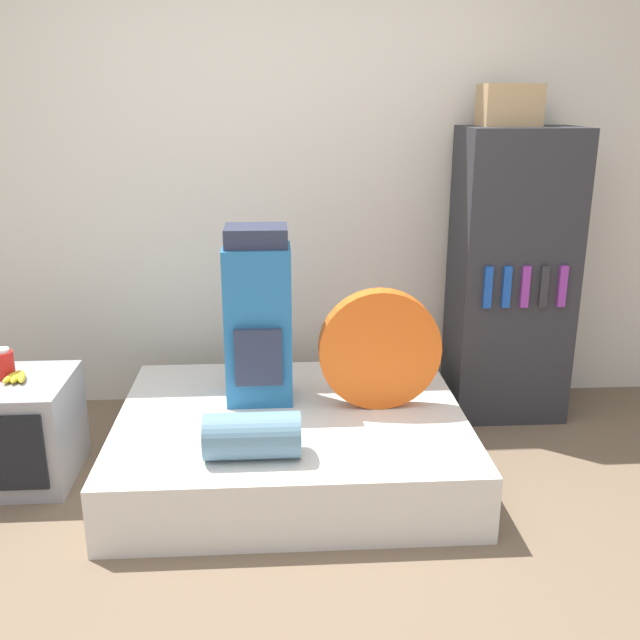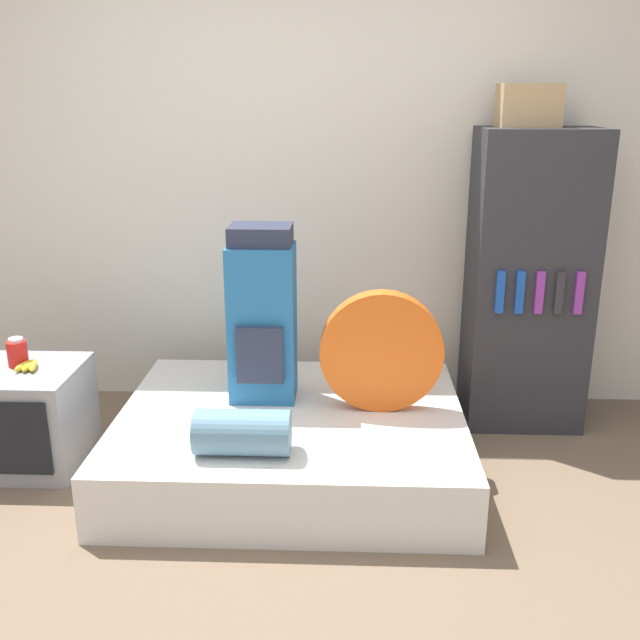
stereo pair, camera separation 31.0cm
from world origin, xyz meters
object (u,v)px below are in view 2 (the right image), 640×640
at_px(canister, 17,353).
at_px(cardboard_box, 528,105).
at_px(sleeping_roll, 243,432).
at_px(bookshelf, 528,281).
at_px(television, 30,417).
at_px(backpack, 262,316).
at_px(tent_bag, 381,351).

bearing_deg(canister, cardboard_box, 13.80).
bearing_deg(sleeping_roll, bookshelf, 36.89).
xyz_separation_m(television, canister, (-0.04, 0.05, 0.31)).
xyz_separation_m(television, cardboard_box, (2.38, 0.64, 1.42)).
bearing_deg(television, sleeping_roll, -21.20).
relative_size(canister, cardboard_box, 0.48).
height_order(sleeping_roll, canister, canister).
xyz_separation_m(backpack, tent_bag, (0.56, -0.12, -0.13)).
distance_m(tent_bag, television, 1.70).
bearing_deg(backpack, tent_bag, -12.01).
bearing_deg(backpack, sleeping_roll, -91.91).
distance_m(sleeping_roll, canister, 1.23).
height_order(tent_bag, television, tent_bag).
height_order(canister, bookshelf, bookshelf).
relative_size(backpack, television, 1.64).
xyz_separation_m(backpack, canister, (-1.15, -0.12, -0.16)).
bearing_deg(canister, tent_bag, 0.05).
bearing_deg(sleeping_roll, backpack, 88.09).
relative_size(television, cardboard_box, 1.77).
xyz_separation_m(television, bookshelf, (2.45, 0.60, 0.54)).
relative_size(television, canister, 3.71).
height_order(bookshelf, cardboard_box, cardboard_box).
bearing_deg(cardboard_box, tent_bag, -140.35).
height_order(tent_bag, cardboard_box, cardboard_box).
relative_size(sleeping_roll, canister, 2.84).
relative_size(tent_bag, bookshelf, 0.37).
distance_m(backpack, sleeping_roll, 0.67).
xyz_separation_m(tent_bag, television, (-1.67, -0.05, -0.34)).
bearing_deg(backpack, bookshelf, 17.92).
distance_m(backpack, bookshelf, 1.42).
bearing_deg(sleeping_roll, cardboard_box, 39.35).
distance_m(television, canister, 0.31).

